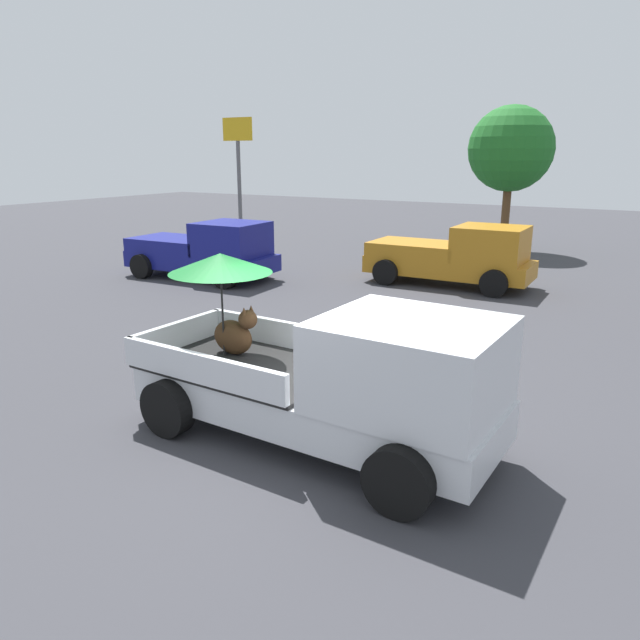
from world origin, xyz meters
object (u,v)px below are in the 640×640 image
Objects in this scene: pickup_truck_main at (337,376)px; motel_sign at (238,157)px; pickup_truck_red at (456,256)px; pickup_truck_far at (206,251)px.

motel_sign is at bearing 133.96° from pickup_truck_main.
pickup_truck_red is at bearing -16.19° from motel_sign.
pickup_truck_red is at bearing 102.09° from pickup_truck_main.
motel_sign is (-3.27, 5.94, 2.77)m from pickup_truck_far.
pickup_truck_main is at bearing -80.68° from pickup_truck_red.
pickup_truck_far is at bearing 141.48° from pickup_truck_main.
pickup_truck_main reaches higher than pickup_truck_red.
pickup_truck_red is 7.61m from pickup_truck_far.
pickup_truck_red is 0.93× the size of motel_sign.
pickup_truck_red is at bearing 20.16° from pickup_truck_far.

